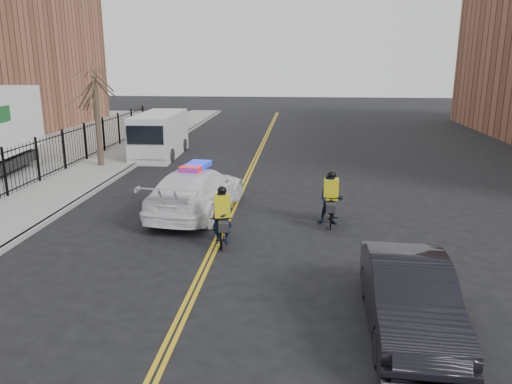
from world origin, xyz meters
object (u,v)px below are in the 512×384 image
at_px(dark_sedan, 409,297).
at_px(cyclist_near, 223,224).
at_px(cyclist_far, 331,203).
at_px(cargo_van, 159,136).
at_px(police_cruiser, 196,191).

distance_m(dark_sedan, cyclist_near, 6.45).
bearing_deg(dark_sedan, cyclist_near, 136.12).
relative_size(dark_sedan, cyclist_far, 2.49).
relative_size(cargo_van, cyclist_far, 3.18).
height_order(police_cruiser, cyclist_near, police_cruiser).
bearing_deg(cyclist_near, police_cruiser, 103.84).
bearing_deg(police_cruiser, cyclist_far, 177.97).
bearing_deg(cyclist_near, dark_sedan, -57.28).
bearing_deg(police_cruiser, dark_sedan, 136.19).
bearing_deg(dark_sedan, cyclist_far, 101.98).
xyz_separation_m(police_cruiser, cargo_van, (-4.30, 10.36, 0.36)).
xyz_separation_m(cyclist_near, cyclist_far, (3.31, 2.09, 0.11)).
relative_size(cargo_van, cyclist_near, 3.09).
bearing_deg(cargo_van, dark_sedan, -61.88).
xyz_separation_m(dark_sedan, cyclist_far, (-1.20, 6.71, -0.03)).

